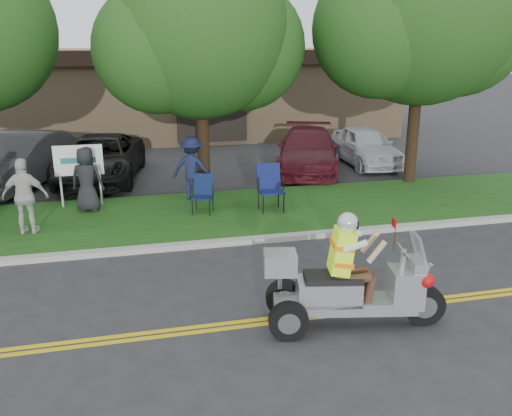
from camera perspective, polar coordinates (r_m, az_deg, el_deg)
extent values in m
plane|color=#28282B|center=(9.30, -1.83, -10.64)|extent=(120.00, 120.00, 0.00)
cube|color=gold|center=(8.80, -1.04, -12.32)|extent=(60.00, 0.10, 0.01)
cube|color=gold|center=(8.93, -1.27, -11.82)|extent=(60.00, 0.10, 0.01)
cube|color=#A8A89E|center=(12.02, -4.85, -3.76)|extent=(60.00, 0.25, 0.12)
cube|color=#1B4512|center=(14.03, -6.22, -0.73)|extent=(60.00, 4.00, 0.10)
cube|color=#9E7F5B|center=(27.41, -6.08, 12.13)|extent=(18.00, 8.00, 4.00)
cube|color=black|center=(23.31, -4.80, 15.50)|extent=(18.00, 0.30, 0.60)
cylinder|color=#332114|center=(15.57, -5.62, 8.80)|extent=(0.36, 0.36, 4.20)
sphere|color=#1B4714|center=(15.42, -5.91, 18.21)|extent=(4.80, 4.80, 4.80)
sphere|color=#1B4714|center=(15.92, -1.55, 16.64)|extent=(3.60, 3.60, 3.60)
sphere|color=#1B4714|center=(15.09, -10.43, 16.07)|extent=(3.36, 3.36, 3.36)
cylinder|color=#332114|center=(17.48, 16.38, 10.03)|extent=(0.36, 0.36, 4.76)
sphere|color=#1B4714|center=(17.40, 17.22, 19.49)|extent=(5.60, 5.60, 5.60)
sphere|color=#1B4714|center=(18.37, 20.53, 17.43)|extent=(4.20, 4.20, 4.20)
sphere|color=#1B4714|center=(16.54, 13.00, 17.89)|extent=(3.92, 3.92, 3.92)
cylinder|color=silver|center=(15.24, -19.78, 1.72)|extent=(0.06, 0.06, 1.10)
cylinder|color=silver|center=(15.16, -16.03, 1.99)|extent=(0.06, 0.06, 1.10)
cube|color=white|center=(15.01, -18.19, 4.81)|extent=(1.25, 0.06, 0.80)
cylinder|color=black|center=(9.11, 17.29, -9.77)|extent=(0.67, 0.28, 0.66)
cylinder|color=black|center=(8.32, 3.46, -11.82)|extent=(0.63, 0.29, 0.61)
cylinder|color=black|center=(9.02, 2.99, -9.40)|extent=(0.63, 0.29, 0.61)
cube|color=#ACADB6|center=(8.78, 9.75, -9.94)|extent=(2.14, 0.92, 0.20)
cube|color=#ACADB6|center=(8.62, 7.66, -8.67)|extent=(1.07, 0.69, 0.38)
cube|color=black|center=(8.53, 8.08, -7.26)|extent=(0.95, 0.63, 0.11)
cube|color=#ACADB6|center=(8.87, 15.45, -8.00)|extent=(0.59, 0.62, 0.60)
cube|color=silver|center=(8.67, 16.75, -4.14)|extent=(0.31, 0.54, 0.53)
cube|color=#ACADB6|center=(8.32, 2.55, -5.76)|extent=(0.58, 0.55, 0.33)
sphere|color=#B20C0F|center=(8.73, 17.43, -7.16)|extent=(0.24, 0.24, 0.24)
cube|color=#C4FF1A|center=(8.38, 9.02, -4.51)|extent=(0.46, 0.51, 0.71)
sphere|color=silver|center=(8.24, 9.62, -1.52)|extent=(0.32, 0.32, 0.32)
cylinder|color=black|center=(13.81, -6.72, 0.07)|extent=(0.03, 0.03, 0.41)
cylinder|color=black|center=(13.71, -4.89, 0.01)|extent=(0.03, 0.03, 0.41)
cylinder|color=black|center=(14.19, -6.33, 0.56)|extent=(0.03, 0.03, 0.41)
cylinder|color=black|center=(14.10, -4.55, 0.49)|extent=(0.03, 0.03, 0.41)
cube|color=#0E1A41|center=(13.89, -5.65, 1.14)|extent=(0.65, 0.62, 0.04)
cube|color=#0E1A41|center=(14.03, -5.49, 2.49)|extent=(0.54, 0.33, 0.56)
cylinder|color=black|center=(13.78, 0.76, 0.35)|extent=(0.03, 0.03, 0.50)
cylinder|color=black|center=(13.92, 2.94, 0.51)|extent=(0.03, 0.03, 0.50)
cylinder|color=black|center=(14.25, 0.26, 0.92)|extent=(0.03, 0.03, 0.50)
cylinder|color=black|center=(14.39, 2.38, 1.06)|extent=(0.03, 0.03, 0.50)
cube|color=#111A51|center=(14.01, 1.60, 1.74)|extent=(0.63, 0.57, 0.05)
cube|color=#111A51|center=(14.18, 1.32, 3.36)|extent=(0.63, 0.19, 0.68)
imported|color=beige|center=(13.32, -23.11, 1.15)|extent=(1.09, 0.62, 1.75)
imported|color=#161C3F|center=(15.06, -6.76, 4.16)|extent=(1.31, 1.06, 1.76)
imported|color=black|center=(14.59, -17.39, 2.91)|extent=(0.94, 0.74, 1.68)
imported|color=#2B2B2D|center=(18.29, -23.51, 4.64)|extent=(3.50, 5.30, 1.65)
imported|color=black|center=(18.25, -16.09, 5.03)|extent=(3.15, 5.48, 1.44)
imported|color=#51121D|center=(18.99, 5.45, 6.06)|extent=(3.53, 5.33, 1.44)
imported|color=silver|center=(20.24, 11.49, 6.43)|extent=(1.86, 4.19, 1.40)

